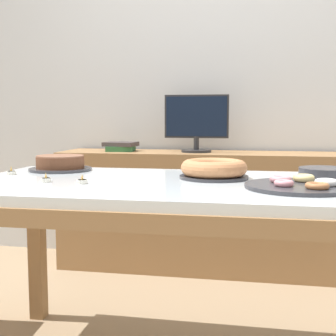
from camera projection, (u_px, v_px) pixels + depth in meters
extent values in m
cube|color=silver|center=(220.00, 78.00, 3.32)|extent=(8.00, 0.10, 2.60)
cube|color=silver|center=(185.00, 186.00, 1.79)|extent=(1.72, 0.86, 0.04)
cube|color=olive|center=(165.00, 222.00, 1.41)|extent=(1.75, 0.08, 0.06)
cube|color=olive|center=(198.00, 184.00, 2.19)|extent=(1.75, 0.08, 0.06)
cube|color=olive|center=(37.00, 249.00, 2.36)|extent=(0.07, 0.07, 0.71)
cube|color=olive|center=(215.00, 211.00, 3.12)|extent=(2.08, 0.44, 0.79)
cylinder|color=#262628|center=(196.00, 151.00, 3.10)|extent=(0.20, 0.20, 0.02)
cylinder|color=#262628|center=(196.00, 143.00, 3.10)|extent=(0.04, 0.04, 0.09)
cube|color=#262628|center=(197.00, 116.00, 3.08)|extent=(0.42, 0.02, 0.28)
cube|color=black|center=(196.00, 116.00, 3.07)|extent=(0.40, 0.00, 0.26)
cube|color=#2D6638|center=(121.00, 149.00, 3.20)|extent=(0.20, 0.20, 0.03)
cube|color=#3F3838|center=(121.00, 144.00, 3.19)|extent=(0.23, 0.19, 0.03)
cylinder|color=#333338|center=(60.00, 169.00, 2.17)|extent=(0.29, 0.29, 0.01)
cylinder|color=brown|center=(60.00, 162.00, 2.17)|extent=(0.22, 0.22, 0.05)
cylinder|color=brown|center=(60.00, 156.00, 2.17)|extent=(0.22, 0.22, 0.01)
cylinder|color=#333338|center=(214.00, 177.00, 1.89)|extent=(0.28, 0.28, 0.01)
torus|color=#BC7A4C|center=(214.00, 168.00, 1.89)|extent=(0.27, 0.27, 0.06)
cylinder|color=#333338|center=(300.00, 186.00, 1.62)|extent=(0.38, 0.38, 0.01)
torus|color=white|center=(326.00, 182.00, 1.59)|extent=(0.08, 0.08, 0.02)
torus|color=#EAD184|center=(304.00, 178.00, 1.70)|extent=(0.08, 0.08, 0.03)
torus|color=pink|center=(281.00, 179.00, 1.68)|extent=(0.08, 0.08, 0.02)
torus|color=pink|center=(284.00, 183.00, 1.58)|extent=(0.07, 0.07, 0.02)
torus|color=#B27042|center=(317.00, 186.00, 1.53)|extent=(0.08, 0.08, 0.02)
cylinder|color=#333338|center=(325.00, 176.00, 1.92)|extent=(0.21, 0.21, 0.01)
cylinder|color=#333338|center=(325.00, 174.00, 1.92)|extent=(0.21, 0.21, 0.01)
cylinder|color=#333338|center=(325.00, 171.00, 1.92)|extent=(0.21, 0.21, 0.01)
cylinder|color=#333338|center=(325.00, 169.00, 1.92)|extent=(0.21, 0.21, 0.01)
cylinder|color=silver|center=(11.00, 173.00, 2.01)|extent=(0.04, 0.04, 0.02)
cylinder|color=white|center=(11.00, 171.00, 2.01)|extent=(0.03, 0.03, 0.00)
cone|color=#F9B74C|center=(11.00, 168.00, 2.01)|extent=(0.01, 0.01, 0.02)
cylinder|color=silver|center=(46.00, 180.00, 1.78)|extent=(0.04, 0.04, 0.02)
cylinder|color=white|center=(46.00, 178.00, 1.78)|extent=(0.03, 0.03, 0.00)
cone|color=#F9B74C|center=(46.00, 175.00, 1.78)|extent=(0.01, 0.01, 0.02)
cylinder|color=silver|center=(82.00, 182.00, 1.74)|extent=(0.04, 0.04, 0.02)
cylinder|color=white|center=(82.00, 180.00, 1.74)|extent=(0.03, 0.03, 0.00)
cone|color=#F9B74C|center=(82.00, 177.00, 1.74)|extent=(0.01, 0.01, 0.02)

